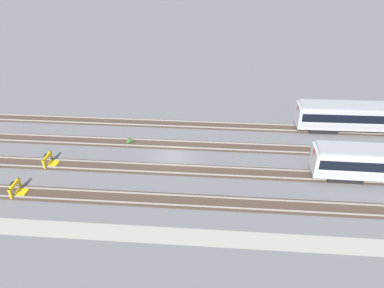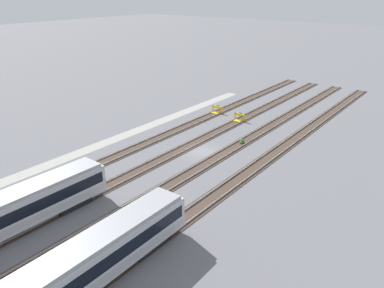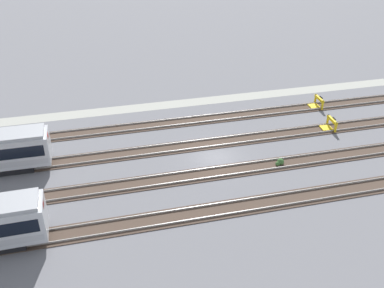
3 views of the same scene
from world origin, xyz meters
name	(u,v)px [view 1 (image 1 of 3)]	position (x,y,z in m)	size (l,w,h in m)	color
ground_plane	(172,157)	(0.00, 0.00, 0.00)	(400.00, 400.00, 0.00)	slate
service_walkway	(155,235)	(0.00, -12.29, 0.00)	(54.00, 2.00, 0.01)	#9E9E93
rail_track_nearest	(163,200)	(0.00, -7.68, 0.04)	(90.00, 2.23, 0.21)	#47382D
rail_track_near_inner	(169,169)	(0.00, -2.56, 0.04)	(90.00, 2.24, 0.21)	#47382D
rail_track_middle	(175,144)	(0.00, 2.56, 0.04)	(90.00, 2.24, 0.21)	#47382D
rail_track_far_inner	(179,124)	(0.00, 7.68, 0.04)	(90.00, 2.23, 0.21)	#47382D
subway_car_front_row_right_inner	(370,117)	(23.95, 7.73, 2.04)	(18.04, 3.11, 3.70)	#B7BABF
bumper_stop_nearest_track	(18,189)	(-14.47, -7.69, 0.51)	(1.36, 2.01, 1.22)	gold
bumper_stop_near_inner_track	(50,160)	(-13.28, -2.57, 0.51)	(1.37, 2.01, 1.22)	gold
weed_clump	(130,141)	(-5.50, 2.59, 0.24)	(0.92, 0.70, 0.64)	#38602D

